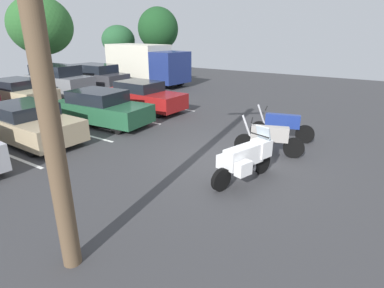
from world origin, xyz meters
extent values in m
cube|color=#38383A|center=(0.00, 0.00, -0.05)|extent=(44.00, 44.00, 0.10)
cylinder|color=black|center=(-0.36, -1.18, 0.31)|extent=(0.62, 0.29, 0.61)
cylinder|color=black|center=(-1.94, -0.69, 0.31)|extent=(0.62, 0.29, 0.61)
cube|color=white|center=(-1.15, -0.93, 0.75)|extent=(1.29, 0.72, 0.53)
cylinder|color=#B2B2B7|center=(-0.48, -1.14, 0.70)|extent=(0.49, 0.21, 1.08)
cylinder|color=black|center=(-0.55, -1.12, 1.20)|extent=(0.22, 0.60, 0.04)
cube|color=white|center=(-0.46, -1.15, 0.80)|extent=(0.55, 0.56, 0.48)
cube|color=#B2C1CC|center=(-0.41, -1.16, 1.24)|extent=(0.28, 0.47, 0.39)
cube|color=white|center=(-1.41, -0.51, 0.61)|extent=(0.49, 0.36, 0.36)
cube|color=white|center=(-1.60, -1.14, 0.61)|extent=(0.49, 0.36, 0.36)
cylinder|color=black|center=(2.53, 0.06, 0.34)|extent=(0.29, 0.68, 0.67)
cylinder|color=black|center=(2.94, -1.54, 0.34)|extent=(0.29, 0.68, 0.67)
cube|color=navy|center=(2.74, -0.74, 0.77)|extent=(0.54, 1.26, 0.50)
cylinder|color=#B2B2B7|center=(2.56, -0.06, 0.76)|extent=(0.20, 0.52, 1.14)
cylinder|color=black|center=(2.58, -0.13, 1.20)|extent=(0.61, 0.19, 0.04)
cylinder|color=black|center=(0.79, -0.11, 0.34)|extent=(0.33, 0.67, 0.67)
cylinder|color=black|center=(1.31, -1.60, 0.34)|extent=(0.33, 0.67, 0.67)
cube|color=gray|center=(1.05, -0.86, 0.76)|extent=(0.66, 1.22, 0.48)
cylinder|color=#B2B2B7|center=(0.83, -0.22, 0.76)|extent=(0.23, 0.51, 1.14)
cylinder|color=black|center=(0.86, -0.30, 1.18)|extent=(0.60, 0.24, 0.04)
cube|color=silver|center=(-3.68, 6.84, 0.00)|extent=(0.12, 4.83, 0.01)
cube|color=silver|center=(-0.86, 6.84, 0.00)|extent=(0.12, 4.83, 0.01)
cube|color=silver|center=(1.96, 6.84, 0.00)|extent=(0.12, 4.83, 0.01)
cube|color=silver|center=(4.79, 6.84, 0.00)|extent=(0.12, 4.83, 0.01)
cube|color=tan|center=(-2.41, 7.15, 0.58)|extent=(2.01, 4.60, 0.75)
cube|color=black|center=(-2.41, 7.34, 1.18)|extent=(1.81, 2.14, 0.45)
cylinder|color=black|center=(-1.62, 5.58, 0.31)|extent=(0.23, 0.62, 0.61)
cylinder|color=black|center=(-3.27, 5.62, 0.31)|extent=(0.23, 0.62, 0.61)
cylinder|color=black|center=(-1.56, 8.68, 0.31)|extent=(0.23, 0.62, 0.61)
cube|color=#235638|center=(0.63, 6.55, 0.58)|extent=(2.12, 4.46, 0.75)
cube|color=black|center=(0.61, 6.80, 1.21)|extent=(1.82, 2.34, 0.51)
cylinder|color=black|center=(1.51, 5.13, 0.32)|extent=(0.26, 0.65, 0.64)
cylinder|color=black|center=(-0.04, 5.02, 0.32)|extent=(0.26, 0.65, 0.64)
cylinder|color=black|center=(1.30, 8.08, 0.32)|extent=(0.26, 0.65, 0.64)
cylinder|color=black|center=(-0.25, 7.97, 0.32)|extent=(0.26, 0.65, 0.64)
cube|color=maroon|center=(3.55, 6.87, 0.60)|extent=(1.92, 4.72, 0.75)
cube|color=black|center=(3.56, 7.06, 1.23)|extent=(1.69, 2.19, 0.49)
cylinder|color=black|center=(4.24, 5.26, 0.35)|extent=(0.24, 0.71, 0.70)
cylinder|color=black|center=(2.75, 5.31, 0.35)|extent=(0.24, 0.71, 0.70)
cylinder|color=black|center=(4.36, 8.42, 0.35)|extent=(0.24, 0.71, 0.70)
cylinder|color=black|center=(2.86, 8.48, 0.35)|extent=(0.24, 0.71, 0.70)
cube|color=#C1B289|center=(0.59, 13.32, 0.59)|extent=(2.21, 4.78, 0.77)
cube|color=black|center=(0.58, 13.44, 1.20)|extent=(1.92, 2.40, 0.46)
cylinder|color=black|center=(1.52, 11.78, 0.31)|extent=(0.26, 0.63, 0.62)
cylinder|color=black|center=(-0.16, 11.69, 0.31)|extent=(0.26, 0.63, 0.62)
cylinder|color=black|center=(1.34, 14.96, 0.31)|extent=(0.26, 0.63, 0.62)
cube|color=slate|center=(3.41, 13.55, 0.75)|extent=(2.10, 4.35, 1.11)
cube|color=black|center=(3.40, 13.84, 1.62)|extent=(1.88, 2.95, 0.63)
cylinder|color=black|center=(4.30, 12.15, 0.31)|extent=(0.25, 0.62, 0.61)
cylinder|color=black|center=(2.67, 12.06, 0.31)|extent=(0.25, 0.62, 0.61)
cylinder|color=black|center=(4.15, 15.04, 0.31)|extent=(0.25, 0.62, 0.61)
cylinder|color=black|center=(2.53, 14.96, 0.31)|extent=(0.25, 0.62, 0.61)
cube|color=#38383D|center=(6.23, 13.28, 0.71)|extent=(1.96, 4.34, 1.00)
cube|color=black|center=(6.24, 13.55, 1.49)|extent=(1.77, 2.89, 0.56)
cylinder|color=black|center=(6.99, 11.80, 0.32)|extent=(0.24, 0.64, 0.63)
cylinder|color=black|center=(5.40, 11.84, 0.32)|extent=(0.24, 0.64, 0.63)
cylinder|color=black|center=(7.07, 14.71, 0.32)|extent=(0.24, 0.64, 0.63)
cylinder|color=black|center=(5.48, 14.75, 0.32)|extent=(0.24, 0.64, 0.63)
cube|color=navy|center=(9.85, 9.78, 1.44)|extent=(2.63, 2.16, 2.17)
cube|color=beige|center=(10.20, 13.19, 1.65)|extent=(2.94, 5.16, 2.58)
cylinder|color=black|center=(10.89, 9.74, 0.45)|extent=(0.39, 0.93, 0.90)
cylinder|color=black|center=(8.82, 9.96, 0.45)|extent=(0.39, 0.93, 0.90)
cylinder|color=black|center=(11.35, 14.17, 0.45)|extent=(0.39, 0.93, 0.90)
cylinder|color=black|center=(9.28, 14.39, 0.45)|extent=(0.39, 0.93, 0.90)
cylinder|color=brown|center=(-5.72, 0.25, 3.85)|extent=(0.31, 0.31, 7.69)
cylinder|color=#4C3823|center=(15.69, 20.87, 0.79)|extent=(0.39, 0.39, 1.57)
ellipsoid|color=#23512D|center=(15.69, 20.87, 3.04)|extent=(3.38, 3.38, 2.94)
cylinder|color=#4C3823|center=(6.18, 19.08, 1.08)|extent=(0.35, 0.35, 2.17)
ellipsoid|color=#285B28|center=(6.18, 19.08, 4.28)|extent=(4.66, 4.66, 4.23)
cylinder|color=#4C3823|center=(16.77, 16.42, 1.05)|extent=(0.31, 0.31, 2.09)
ellipsoid|color=#19421E|center=(16.77, 16.42, 4.11)|extent=(3.91, 3.91, 4.04)
camera|label=1|loc=(-8.27, -3.95, 3.87)|focal=28.85mm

